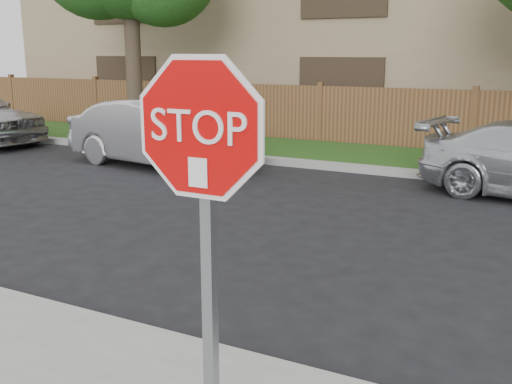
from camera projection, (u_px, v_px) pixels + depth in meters
The scene contains 7 objects.
ground at pixel (258, 364), 4.94m from camera, with size 90.00×90.00×0.00m, color black.
far_curb at pixel (446, 177), 11.95m from camera, with size 70.00×0.30×0.15m, color gray.
grass_strip at pixel (460, 164), 13.38m from camera, with size 70.00×3.00×0.12m, color #1E4714.
fence at pixel (473, 123), 14.59m from camera, with size 70.00×0.12×1.60m, color #56331E.
apartment_building at pixel (507, 18), 18.79m from camera, with size 35.20×9.20×7.20m.
stop_sign at pixel (203, 190), 3.04m from camera, with size 1.01×0.13×2.55m.
sedan_left at pixel (161, 134), 13.21m from camera, with size 1.57×4.49×1.48m, color silver.
Camera 1 is at (2.06, -3.98, 2.52)m, focal length 42.00 mm.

